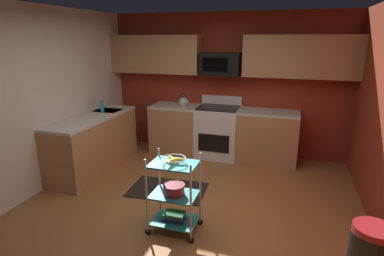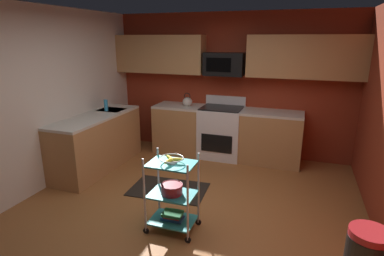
{
  "view_description": "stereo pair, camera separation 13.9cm",
  "coord_description": "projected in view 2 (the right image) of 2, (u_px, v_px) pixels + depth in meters",
  "views": [
    {
      "loc": [
        1.14,
        -3.35,
        2.15
      ],
      "look_at": [
        -0.0,
        0.29,
        1.05
      ],
      "focal_mm": 29.3,
      "sensor_mm": 36.0,
      "label": 1
    },
    {
      "loc": [
        1.27,
        -3.31,
        2.15
      ],
      "look_at": [
        -0.0,
        0.29,
        1.05
      ],
      "focal_mm": 29.3,
      "sensor_mm": 36.0,
      "label": 2
    }
  ],
  "objects": [
    {
      "name": "mixing_bowl_large",
      "position": [
        172.0,
        189.0,
        3.52
      ],
      "size": [
        0.25,
        0.25,
        0.11
      ],
      "color": "maroon",
      "rests_on": "rolling_cart"
    },
    {
      "name": "dish_soap_bottle",
      "position": [
        106.0,
        105.0,
        5.44
      ],
      "size": [
        0.06,
        0.06,
        0.2
      ],
      "primitive_type": "cylinder",
      "color": "#2D8CBF",
      "rests_on": "counter_run"
    },
    {
      "name": "book_stack",
      "position": [
        173.0,
        216.0,
        3.61
      ],
      "size": [
        0.25,
        0.18,
        0.09
      ],
      "color": "#1E4C8C",
      "rests_on": "rolling_cart"
    },
    {
      "name": "kettle",
      "position": [
        187.0,
        102.0,
        5.86
      ],
      "size": [
        0.21,
        0.18,
        0.26
      ],
      "color": "beige",
      "rests_on": "counter_run"
    },
    {
      "name": "rolling_cart",
      "position": [
        172.0,
        194.0,
        3.53
      ],
      "size": [
        0.58,
        0.39,
        0.91
      ],
      "color": "silver",
      "rests_on": "ground"
    },
    {
      "name": "counter_run",
      "position": [
        175.0,
        136.0,
        5.57
      ],
      "size": [
        3.55,
        2.44,
        0.92
      ],
      "color": "#B27F4C",
      "rests_on": "ground"
    },
    {
      "name": "oven_range",
      "position": [
        221.0,
        132.0,
        5.79
      ],
      "size": [
        0.76,
        0.65,
        1.1
      ],
      "color": "white",
      "rests_on": "ground"
    },
    {
      "name": "microwave",
      "position": [
        224.0,
        64.0,
        5.55
      ],
      "size": [
        0.7,
        0.39,
        0.4
      ],
      "color": "black"
    },
    {
      "name": "floor_rug",
      "position": [
        169.0,
        189.0,
        4.61
      ],
      "size": [
        1.14,
        0.77,
        0.01
      ],
      "primitive_type": "cube",
      "rotation": [
        0.0,
        0.0,
        0.06
      ],
      "color": "black",
      "rests_on": "ground"
    },
    {
      "name": "wall_left",
      "position": [
        34.0,
        101.0,
        4.35
      ],
      "size": [
        0.06,
        4.8,
        2.6
      ],
      "primitive_type": "cube",
      "color": "silver",
      "rests_on": "ground"
    },
    {
      "name": "fruit_bowl",
      "position": [
        171.0,
        159.0,
        3.42
      ],
      "size": [
        0.27,
        0.27,
        0.07
      ],
      "color": "silver",
      "rests_on": "rolling_cart"
    },
    {
      "name": "upper_cabinets",
      "position": [
        230.0,
        55.0,
        5.5
      ],
      "size": [
        4.4,
        0.33,
        0.7
      ],
      "color": "#B27F4C"
    },
    {
      "name": "floor",
      "position": [
        185.0,
        214.0,
        4.0
      ],
      "size": [
        4.4,
        4.8,
        0.04
      ],
      "primitive_type": "cube",
      "color": "#995B2D",
      "rests_on": "ground"
    },
    {
      "name": "wall_back",
      "position": [
        230.0,
        85.0,
        5.84
      ],
      "size": [
        4.52,
        0.06,
        2.6
      ],
      "primitive_type": "cube",
      "color": "maroon",
      "rests_on": "ground"
    }
  ]
}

